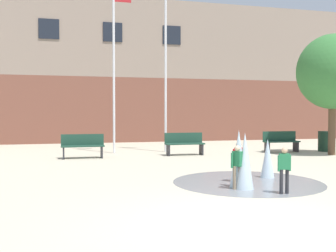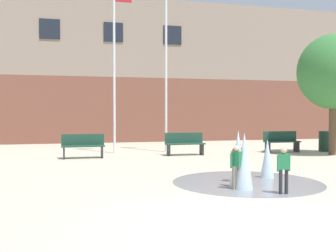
{
  "view_description": "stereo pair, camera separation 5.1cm",
  "coord_description": "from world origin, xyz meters",
  "px_view_note": "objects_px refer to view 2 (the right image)",
  "views": [
    {
      "loc": [
        -2.59,
        -5.47,
        1.71
      ],
      "look_at": [
        0.52,
        6.56,
        1.3
      ],
      "focal_mm": 42.0,
      "sensor_mm": 36.0,
      "label": 1
    },
    {
      "loc": [
        -2.54,
        -5.48,
        1.71
      ],
      "look_at": [
        0.52,
        6.56,
        1.3
      ],
      "focal_mm": 42.0,
      "sensor_mm": 36.0,
      "label": 2
    }
  ],
  "objects_px": {
    "child_in_fountain": "(238,159)",
    "flagpole_left": "(115,62)",
    "park_bench_near_trashcan": "(281,141)",
    "child_running": "(284,167)",
    "child_with_pink_shirt": "(237,164)",
    "park_bench_under_right_flagpole": "(185,143)",
    "street_tree_near_building": "(333,72)",
    "park_bench_center": "(83,146)",
    "trash_can": "(325,141)",
    "flagpole_right": "(167,60)"
  },
  "relations": [
    {
      "from": "child_running",
      "to": "park_bench_near_trashcan",
      "type": "bearing_deg",
      "value": -97.47
    },
    {
      "from": "flagpole_left",
      "to": "trash_can",
      "type": "distance_m",
      "value": 9.92
    },
    {
      "from": "child_with_pink_shirt",
      "to": "park_bench_under_right_flagpole",
      "type": "bearing_deg",
      "value": -35.77
    },
    {
      "from": "park_bench_under_right_flagpole",
      "to": "street_tree_near_building",
      "type": "xyz_separation_m",
      "value": [
        5.86,
        -1.41,
        2.9
      ]
    },
    {
      "from": "child_in_fountain",
      "to": "park_bench_near_trashcan",
      "type": "bearing_deg",
      "value": -155.99
    },
    {
      "from": "park_bench_center",
      "to": "child_running",
      "type": "xyz_separation_m",
      "value": [
        3.86,
        -7.76,
        0.1
      ]
    },
    {
      "from": "child_in_fountain",
      "to": "child_with_pink_shirt",
      "type": "relative_size",
      "value": 1.0
    },
    {
      "from": "park_bench_near_trashcan",
      "to": "child_with_pink_shirt",
      "type": "xyz_separation_m",
      "value": [
        -5.39,
        -7.29,
        0.1
      ]
    },
    {
      "from": "park_bench_near_trashcan",
      "to": "park_bench_center",
      "type": "bearing_deg",
      "value": -178.43
    },
    {
      "from": "park_bench_near_trashcan",
      "to": "trash_can",
      "type": "xyz_separation_m",
      "value": [
        2.09,
        -0.16,
        -0.03
      ]
    },
    {
      "from": "park_bench_center",
      "to": "flagpole_left",
      "type": "xyz_separation_m",
      "value": [
        1.41,
        1.62,
        3.39
      ]
    },
    {
      "from": "park_bench_under_right_flagpole",
      "to": "flagpole_right",
      "type": "height_order",
      "value": "flagpole_right"
    },
    {
      "from": "park_bench_under_right_flagpole",
      "to": "flagpole_right",
      "type": "xyz_separation_m",
      "value": [
        -0.38,
        1.52,
        3.56
      ]
    },
    {
      "from": "child_in_fountain",
      "to": "child_running",
      "type": "relative_size",
      "value": 1.0
    },
    {
      "from": "child_running",
      "to": "flagpole_left",
      "type": "height_order",
      "value": "flagpole_left"
    },
    {
      "from": "park_bench_under_right_flagpole",
      "to": "flagpole_left",
      "type": "xyz_separation_m",
      "value": [
        -2.64,
        1.52,
        3.39
      ]
    },
    {
      "from": "flagpole_left",
      "to": "flagpole_right",
      "type": "bearing_deg",
      "value": 0.0
    },
    {
      "from": "child_with_pink_shirt",
      "to": "trash_can",
      "type": "xyz_separation_m",
      "value": [
        7.47,
        7.13,
        -0.13
      ]
    },
    {
      "from": "street_tree_near_building",
      "to": "park_bench_center",
      "type": "bearing_deg",
      "value": 172.46
    },
    {
      "from": "street_tree_near_building",
      "to": "park_bench_under_right_flagpole",
      "type": "bearing_deg",
      "value": 166.42
    },
    {
      "from": "child_with_pink_shirt",
      "to": "child_running",
      "type": "relative_size",
      "value": 1.0
    },
    {
      "from": "trash_can",
      "to": "child_in_fountain",
      "type": "bearing_deg",
      "value": -138.31
    },
    {
      "from": "child_running",
      "to": "flagpole_right",
      "type": "xyz_separation_m",
      "value": [
        -0.19,
        9.38,
        3.46
      ]
    },
    {
      "from": "park_bench_near_trashcan",
      "to": "flagpole_right",
      "type": "bearing_deg",
      "value": 163.95
    },
    {
      "from": "street_tree_near_building",
      "to": "flagpole_left",
      "type": "bearing_deg",
      "value": 160.97
    },
    {
      "from": "park_bench_center",
      "to": "park_bench_under_right_flagpole",
      "type": "distance_m",
      "value": 4.05
    },
    {
      "from": "park_bench_under_right_flagpole",
      "to": "child_in_fountain",
      "type": "relative_size",
      "value": 1.62
    },
    {
      "from": "child_in_fountain",
      "to": "trash_can",
      "type": "relative_size",
      "value": 1.1
    },
    {
      "from": "park_bench_under_right_flagpole",
      "to": "park_bench_near_trashcan",
      "type": "bearing_deg",
      "value": 1.66
    },
    {
      "from": "park_bench_near_trashcan",
      "to": "child_in_fountain",
      "type": "xyz_separation_m",
      "value": [
        -4.97,
        -6.44,
        0.1
      ]
    },
    {
      "from": "park_bench_near_trashcan",
      "to": "child_running",
      "type": "distance_m",
      "value": 9.24
    },
    {
      "from": "child_in_fountain",
      "to": "flagpole_left",
      "type": "relative_size",
      "value": 0.14
    },
    {
      "from": "park_bench_under_right_flagpole",
      "to": "park_bench_center",
      "type": "bearing_deg",
      "value": -178.52
    },
    {
      "from": "trash_can",
      "to": "park_bench_center",
      "type": "bearing_deg",
      "value": -179.59
    },
    {
      "from": "park_bench_center",
      "to": "child_with_pink_shirt",
      "type": "xyz_separation_m",
      "value": [
        3.11,
        -7.05,
        0.1
      ]
    },
    {
      "from": "child_in_fountain",
      "to": "child_with_pink_shirt",
      "type": "distance_m",
      "value": 0.95
    },
    {
      "from": "child_in_fountain",
      "to": "child_with_pink_shirt",
      "type": "xyz_separation_m",
      "value": [
        -0.42,
        -0.85,
        0.0
      ]
    },
    {
      "from": "child_in_fountain",
      "to": "flagpole_left",
      "type": "distance_m",
      "value": 8.75
    },
    {
      "from": "park_bench_under_right_flagpole",
      "to": "flagpole_left",
      "type": "bearing_deg",
      "value": 150.14
    },
    {
      "from": "park_bench_center",
      "to": "child_with_pink_shirt",
      "type": "distance_m",
      "value": 7.71
    },
    {
      "from": "flagpole_left",
      "to": "trash_can",
      "type": "height_order",
      "value": "flagpole_left"
    },
    {
      "from": "child_with_pink_shirt",
      "to": "street_tree_near_building",
      "type": "xyz_separation_m",
      "value": [
        6.79,
        5.74,
        2.8
      ]
    },
    {
      "from": "park_bench_center",
      "to": "flagpole_left",
      "type": "height_order",
      "value": "flagpole_left"
    },
    {
      "from": "child_with_pink_shirt",
      "to": "child_in_fountain",
      "type": "bearing_deg",
      "value": -54.64
    },
    {
      "from": "park_bench_under_right_flagpole",
      "to": "street_tree_near_building",
      "type": "distance_m",
      "value": 6.69
    },
    {
      "from": "park_bench_center",
      "to": "park_bench_under_right_flagpole",
      "type": "relative_size",
      "value": 1.0
    },
    {
      "from": "child_in_fountain",
      "to": "street_tree_near_building",
      "type": "relative_size",
      "value": 0.2
    },
    {
      "from": "park_bench_near_trashcan",
      "to": "flagpole_left",
      "type": "distance_m",
      "value": 7.98
    },
    {
      "from": "flagpole_left",
      "to": "street_tree_near_building",
      "type": "relative_size",
      "value": 1.48
    },
    {
      "from": "street_tree_near_building",
      "to": "child_in_fountain",
      "type": "bearing_deg",
      "value": -142.47
    }
  ]
}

